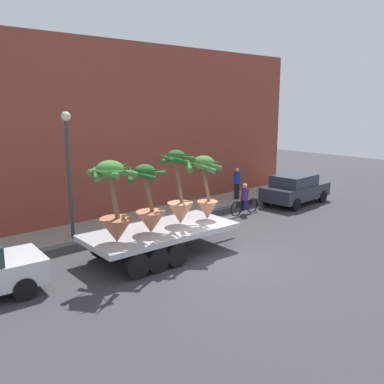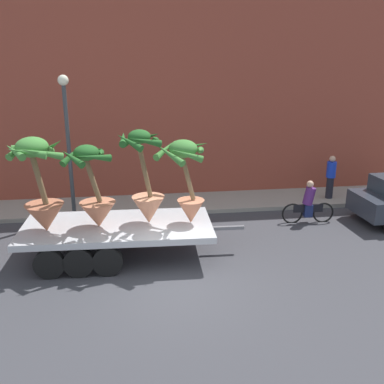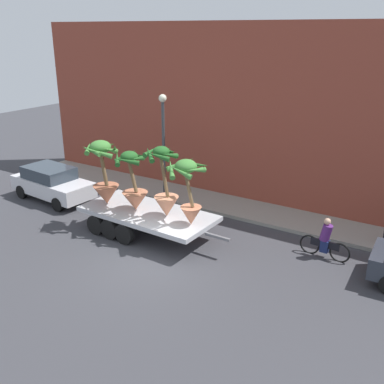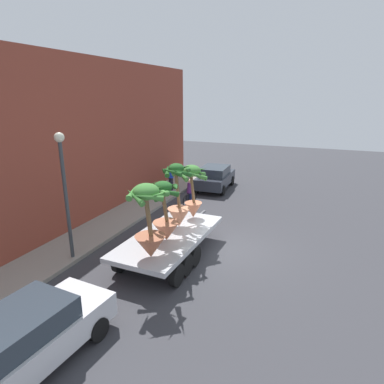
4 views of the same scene
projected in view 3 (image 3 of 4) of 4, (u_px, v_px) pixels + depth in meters
ground_plane at (150, 264)px, 15.60m from camera, size 60.00×60.00×0.00m
sidewalk at (232, 206)px, 20.41m from camera, size 24.00×2.20×0.15m
building_facade at (252, 114)px, 20.41m from camera, size 24.00×1.20×8.02m
flatbed_trailer at (143, 215)px, 17.70m from camera, size 6.40×2.66×0.98m
potted_palm_rear at (188, 189)px, 15.94m from camera, size 1.65×1.65×2.42m
potted_palm_middle at (165, 189)px, 16.70m from camera, size 1.34×1.33×2.70m
potted_palm_front at (133, 186)px, 17.37m from camera, size 1.44×1.44×2.35m
potted_palm_extra at (104, 175)px, 17.88m from camera, size 1.60×1.73×2.61m
cyclist at (325, 240)px, 15.82m from camera, size 1.84×0.37×1.54m
trailing_car at (52, 183)px, 21.21m from camera, size 4.35×2.12×1.58m
street_lamp at (163, 133)px, 20.28m from camera, size 0.36×0.36×4.83m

